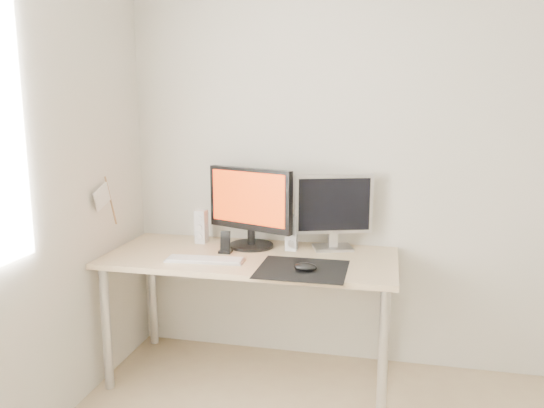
{
  "coord_description": "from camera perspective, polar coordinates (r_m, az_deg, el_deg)",
  "views": [
    {
      "loc": [
        -0.2,
        -1.36,
        1.56
      ],
      "look_at": [
        -0.82,
        1.46,
        1.01
      ],
      "focal_mm": 35.0,
      "sensor_mm": 36.0,
      "label": 1
    }
  ],
  "objects": [
    {
      "name": "wall_back",
      "position": [
        3.13,
        16.16,
        4.69
      ],
      "size": [
        3.5,
        0.0,
        3.5
      ],
      "primitive_type": "plane",
      "rotation": [
        1.57,
        0.0,
        0.0
      ],
      "color": "silver",
      "rests_on": "ground"
    },
    {
      "name": "mousepad",
      "position": [
        2.71,
        3.28,
        -7.02
      ],
      "size": [
        0.45,
        0.4,
        0.0
      ],
      "primitive_type": "cube",
      "color": "black",
      "rests_on": "desk"
    },
    {
      "name": "mouse",
      "position": [
        2.67,
        3.6,
        -6.78
      ],
      "size": [
        0.12,
        0.07,
        0.04
      ],
      "primitive_type": "ellipsoid",
      "color": "black",
      "rests_on": "mousepad"
    },
    {
      "name": "desk",
      "position": [
        2.98,
        -2.31,
        -6.96
      ],
      "size": [
        1.6,
        0.7,
        0.73
      ],
      "color": "#D1B587",
      "rests_on": "ground"
    },
    {
      "name": "main_monitor",
      "position": [
        3.06,
        -2.37,
        -0.06
      ],
      "size": [
        0.53,
        0.33,
        0.47
      ],
      "color": "black",
      "rests_on": "desk"
    },
    {
      "name": "second_monitor",
      "position": [
        3.04,
        6.64,
        -0.45
      ],
      "size": [
        0.44,
        0.22,
        0.43
      ],
      "color": "#B7B7B9",
      "rests_on": "desk"
    },
    {
      "name": "speaker_left",
      "position": [
        3.22,
        -7.61,
        -2.39
      ],
      "size": [
        0.06,
        0.08,
        0.2
      ],
      "color": "silver",
      "rests_on": "desk"
    },
    {
      "name": "speaker_right",
      "position": [
        3.04,
        2.12,
        -3.1
      ],
      "size": [
        0.06,
        0.08,
        0.2
      ],
      "color": "silver",
      "rests_on": "desk"
    },
    {
      "name": "keyboard",
      "position": [
        2.87,
        -7.22,
        -5.96
      ],
      "size": [
        0.43,
        0.15,
        0.02
      ],
      "color": "silver",
      "rests_on": "desk"
    },
    {
      "name": "phone_dock",
      "position": [
        3.0,
        -5.04,
        -4.54
      ],
      "size": [
        0.07,
        0.06,
        0.13
      ],
      "color": "black",
      "rests_on": "desk"
    },
    {
      "name": "pennant",
      "position": [
        3.05,
        -17.53,
        0.63
      ],
      "size": [
        0.01,
        0.23,
        0.29
      ],
      "color": "#A57F54",
      "rests_on": "wall_left"
    }
  ]
}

